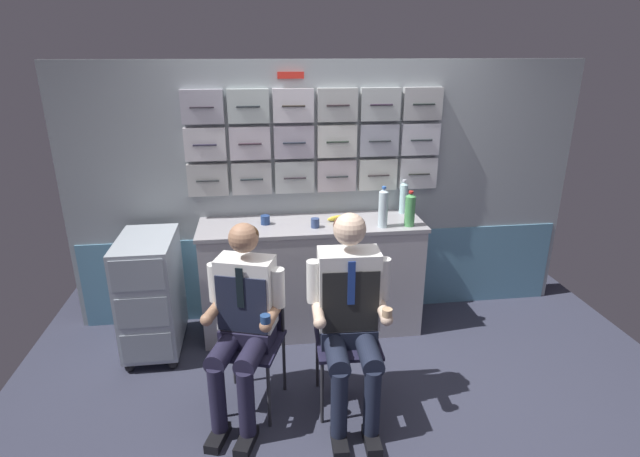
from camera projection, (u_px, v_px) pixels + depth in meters
name	position (u px, v px, depth m)	size (l,w,h in m)	color
ground	(357.00, 414.00, 3.21)	(4.80, 4.80, 0.04)	#323445
galley_bulkhead	(326.00, 193.00, 4.10)	(4.20, 0.14, 2.15)	#949DA2
galley_counter	(312.00, 277.00, 4.04)	(1.77, 0.53, 0.93)	#ADAAAF
service_trolley	(151.00, 292.00, 3.71)	(0.40, 0.65, 0.93)	black
folding_chair_left	(253.00, 325.00, 3.19)	(0.51, 0.51, 0.87)	#2D2D33
crew_member_left	(243.00, 316.00, 2.98)	(0.52, 0.66, 1.26)	black
folding_chair_right	(346.00, 324.00, 3.20)	(0.42, 0.42, 0.87)	#2D2D33
crew_member_right	(350.00, 309.00, 2.99)	(0.52, 0.64, 1.32)	black
sparkling_bottle_green	(403.00, 197.00, 4.08)	(0.06, 0.06, 0.28)	silver
water_bottle_short	(383.00, 208.00, 3.74)	(0.07, 0.07, 0.32)	silver
water_bottle_blue_cap	(410.00, 210.00, 3.78)	(0.08, 0.08, 0.28)	#4FA159
coffee_cup_spare	(315.00, 223.00, 3.77)	(0.07, 0.07, 0.07)	navy
paper_cup_blue	(265.00, 220.00, 3.84)	(0.07, 0.07, 0.07)	navy
snack_banana	(337.00, 218.00, 3.93)	(0.17, 0.10, 0.04)	yellow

